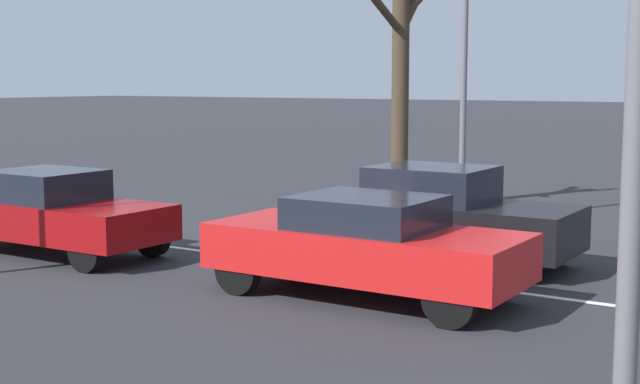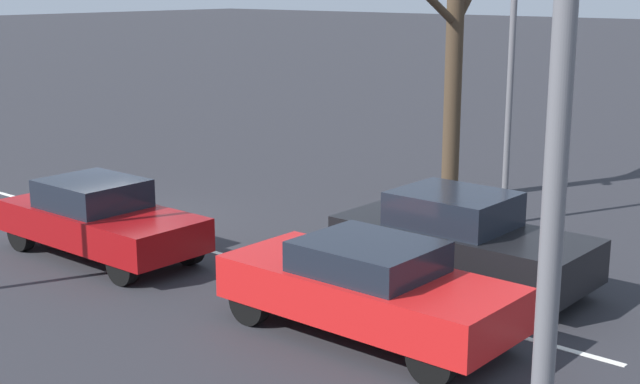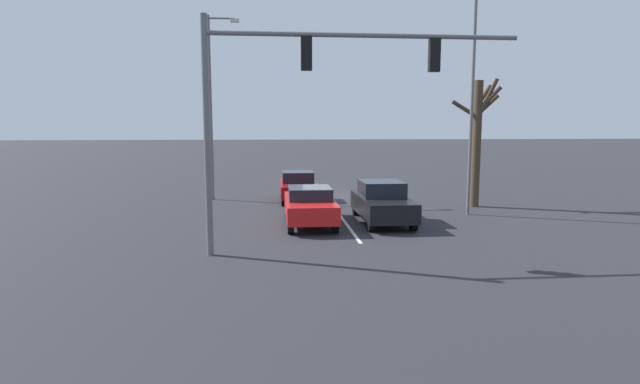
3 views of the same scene
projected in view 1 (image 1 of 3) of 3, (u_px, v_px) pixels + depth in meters
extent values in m
plane|color=#28282D|center=(60.00, 233.00, 18.29)|extent=(240.00, 240.00, 0.00)
cube|color=silver|center=(159.00, 245.00, 16.84)|extent=(0.12, 17.44, 0.01)
cube|color=black|center=(442.00, 223.00, 15.25)|extent=(1.85, 4.55, 0.74)
cube|color=black|center=(432.00, 184.00, 15.27)|extent=(1.63, 1.95, 0.60)
cube|color=red|center=(349.00, 199.00, 16.96)|extent=(0.24, 0.06, 0.12)
cube|color=red|center=(312.00, 207.00, 15.87)|extent=(0.24, 0.06, 0.12)
cylinder|color=black|center=(555.00, 247.00, 15.05)|extent=(0.22, 0.62, 0.62)
cylinder|color=black|center=(522.00, 263.00, 13.71)|extent=(0.22, 0.62, 0.62)
cylinder|color=black|center=(377.00, 229.00, 16.87)|extent=(0.22, 0.62, 0.62)
cylinder|color=black|center=(333.00, 242.00, 15.54)|extent=(0.22, 0.62, 0.62)
cube|color=red|center=(365.00, 251.00, 12.73)|extent=(1.86, 4.57, 0.67)
cube|color=black|center=(366.00, 212.00, 12.65)|extent=(1.64, 1.94, 0.46)
cube|color=red|center=(265.00, 220.00, 14.45)|extent=(0.24, 0.06, 0.12)
cube|color=red|center=(214.00, 232.00, 13.36)|extent=(0.24, 0.06, 0.12)
cylinder|color=black|center=(497.00, 277.00, 12.55)|extent=(0.22, 0.71, 0.71)
cylinder|color=black|center=(450.00, 300.00, 11.20)|extent=(0.22, 0.71, 0.71)
cylinder|color=black|center=(299.00, 252.00, 14.33)|extent=(0.22, 0.71, 0.71)
cylinder|color=black|center=(238.00, 270.00, 12.99)|extent=(0.22, 0.71, 0.71)
cube|color=maroon|center=(55.00, 218.00, 15.95)|extent=(1.80, 4.40, 0.63)
cube|color=black|center=(45.00, 185.00, 16.01)|extent=(1.59, 1.81, 0.54)
cube|color=red|center=(5.00, 197.00, 17.61)|extent=(0.24, 0.06, 0.12)
cylinder|color=black|center=(152.00, 237.00, 15.79)|extent=(0.22, 0.68, 0.68)
cylinder|color=black|center=(87.00, 251.00, 14.49)|extent=(0.22, 0.68, 0.68)
cylinder|color=black|center=(31.00, 222.00, 17.50)|extent=(0.22, 0.68, 0.68)
cylinder|color=slate|center=(640.00, 33.00, 7.26)|extent=(0.20, 0.20, 6.99)
cylinder|color=slate|center=(465.00, 3.00, 18.96)|extent=(0.14, 0.14, 9.47)
cylinder|color=#423323|center=(400.00, 86.00, 21.29)|extent=(0.42, 0.42, 5.96)
cylinder|color=#423323|center=(387.00, 15.00, 20.60)|extent=(1.32, 0.28, 0.90)
cylinder|color=#423323|center=(409.00, 9.00, 21.50)|extent=(1.12, 0.29, 1.02)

